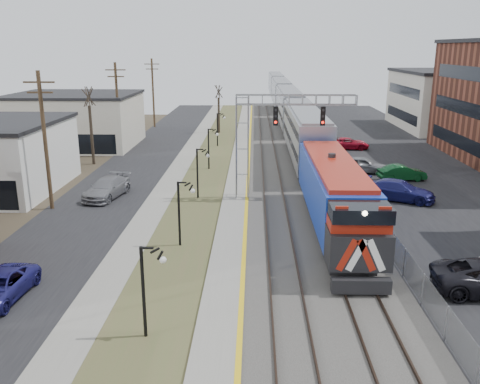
{
  "coord_description": "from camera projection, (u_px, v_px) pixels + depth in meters",
  "views": [
    {
      "loc": [
        0.4,
        -10.38,
        11.5
      ],
      "look_at": [
        -0.47,
        20.83,
        2.6
      ],
      "focal_mm": 38.0,
      "sensor_mm": 36.0,
      "label": 1
    }
  ],
  "objects": [
    {
      "name": "street_west",
      "position": [
        126.0,
        176.0,
        47.09
      ],
      "size": [
        7.0,
        120.0,
        0.04
      ],
      "primitive_type": "cube",
      "color": "black",
      "rests_on": "ground"
    },
    {
      "name": "utility_poles",
      "position": [
        45.0,
        142.0,
        36.19
      ],
      "size": [
        0.28,
        80.28,
        10.0
      ],
      "color": "#4C3823",
      "rests_on": "ground"
    },
    {
      "name": "track_far",
      "position": [
        309.0,
        175.0,
        46.56
      ],
      "size": [
        1.58,
        120.0,
        0.15
      ],
      "color": "#2D2119",
      "rests_on": "ballast_bed"
    },
    {
      "name": "signal_gantry",
      "position": [
        265.0,
        129.0,
        38.48
      ],
      "size": [
        9.0,
        1.07,
        8.15
      ],
      "color": "gray",
      "rests_on": "ground"
    },
    {
      "name": "bare_trees",
      "position": [
        122.0,
        140.0,
        50.14
      ],
      "size": [
        12.3,
        42.3,
        5.95
      ],
      "color": "#382D23",
      "rests_on": "ground"
    },
    {
      "name": "platform_edge",
      "position": [
        248.0,
        174.0,
        46.72
      ],
      "size": [
        0.24,
        120.0,
        0.01
      ],
      "primitive_type": "cube",
      "color": "gold",
      "rests_on": "platform"
    },
    {
      "name": "car_street_b",
      "position": [
        107.0,
        188.0,
        40.14
      ],
      "size": [
        3.18,
        5.67,
        1.55
      ],
      "primitive_type": "imported",
      "rotation": [
        0.0,
        0.0,
        -0.2
      ],
      "color": "gray",
      "rests_on": "ground"
    },
    {
      "name": "lampposts",
      "position": [
        180.0,
        213.0,
        30.27
      ],
      "size": [
        0.14,
        62.14,
        4.0
      ],
      "color": "black",
      "rests_on": "ground"
    },
    {
      "name": "car_lot_e",
      "position": [
        363.0,
        165.0,
        48.13
      ],
      "size": [
        4.77,
        2.82,
        1.52
      ],
      "primitive_type": "imported",
      "rotation": [
        0.0,
        0.0,
        1.33
      ],
      "color": "gray",
      "rests_on": "ground"
    },
    {
      "name": "ballast_bed",
      "position": [
        293.0,
        176.0,
        46.65
      ],
      "size": [
        8.0,
        120.0,
        0.2
      ],
      "primitive_type": "cube",
      "color": "#595651",
      "rests_on": "ground"
    },
    {
      "name": "grass_median",
      "position": [
        206.0,
        176.0,
        46.88
      ],
      "size": [
        4.0,
        120.0,
        0.06
      ],
      "primitive_type": "cube",
      "color": "#49532C",
      "rests_on": "ground"
    },
    {
      "name": "car_lot_f",
      "position": [
        402.0,
        173.0,
        45.3
      ],
      "size": [
        4.37,
        2.03,
        1.39
      ],
      "primitive_type": "imported",
      "rotation": [
        0.0,
        0.0,
        1.71
      ],
      "color": "#0C401C",
      "rests_on": "ground"
    },
    {
      "name": "car_lot_g",
      "position": [
        348.0,
        144.0,
        59.36
      ],
      "size": [
        4.82,
        2.25,
        1.33
      ],
      "primitive_type": "imported",
      "rotation": [
        0.0,
        0.0,
        1.56
      ],
      "color": "#B00D24",
      "rests_on": "ground"
    },
    {
      "name": "track_near",
      "position": [
        271.0,
        174.0,
        46.65
      ],
      "size": [
        1.58,
        120.0,
        0.15
      ],
      "color": "#2D2119",
      "rests_on": "ballast_bed"
    },
    {
      "name": "sidewalk",
      "position": [
        174.0,
        176.0,
        46.96
      ],
      "size": [
        2.0,
        120.0,
        0.08
      ],
      "primitive_type": "cube",
      "color": "gray",
      "rests_on": "ground"
    },
    {
      "name": "train",
      "position": [
        288.0,
        106.0,
        77.02
      ],
      "size": [
        3.0,
        108.65,
        5.33
      ],
      "color": "#1536AD",
      "rests_on": "ground"
    },
    {
      "name": "fence",
      "position": [
        339.0,
        169.0,
        46.35
      ],
      "size": [
        0.04,
        120.0,
        1.6
      ],
      "primitive_type": "cube",
      "color": "gray",
      "rests_on": "ground"
    },
    {
      "name": "platform",
      "position": [
        239.0,
        176.0,
        46.78
      ],
      "size": [
        2.0,
        120.0,
        0.24
      ],
      "primitive_type": "cube",
      "color": "gray",
      "rests_on": "ground"
    },
    {
      "name": "parking_lot",
      "position": [
        424.0,
        178.0,
        46.35
      ],
      "size": [
        16.0,
        120.0,
        0.04
      ],
      "primitive_type": "cube",
      "color": "black",
      "rests_on": "ground"
    },
    {
      "name": "car_lot_d",
      "position": [
        399.0,
        191.0,
        39.41
      ],
      "size": [
        5.83,
        4.27,
        1.57
      ],
      "primitive_type": "imported",
      "rotation": [
        0.0,
        0.0,
        1.14
      ],
      "color": "navy",
      "rests_on": "ground"
    }
  ]
}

